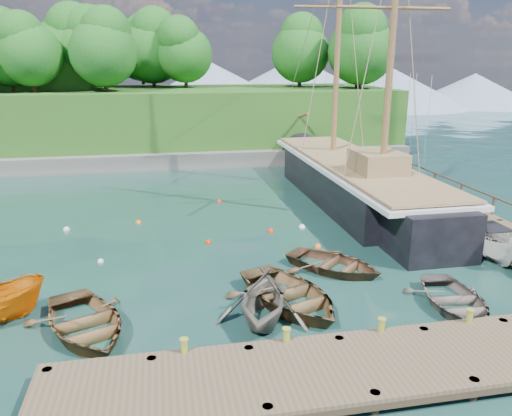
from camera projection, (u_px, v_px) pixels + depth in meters
The scene contains 24 objects.
ground at pixel (279, 284), 19.93m from camera, with size 160.00×160.00×0.00m, color #193E36.
dock_near at pixel (402, 362), 14.06m from camera, with size 20.00×3.20×1.10m.
dock_east at pixel (446, 208), 28.49m from camera, with size 3.20×24.00×1.10m.
bollard_0 at pixel (185, 370), 14.41m from camera, with size 0.26×0.26×0.45m, color olive.
bollard_1 at pixel (286, 359), 14.96m from camera, with size 0.26×0.26×0.45m, color olive.
bollard_2 at pixel (380, 348), 15.50m from camera, with size 0.26×0.26×0.45m, color olive.
bollard_3 at pixel (467, 339), 16.05m from camera, with size 0.26×0.26×0.45m, color olive.
rowboat_0 at pixel (86, 333), 16.39m from camera, with size 3.32×4.65×0.96m, color brown.
rowboat_1 at pixel (263, 321), 17.13m from camera, with size 3.25×3.76×1.98m, color #635D53.
rowboat_2 at pixel (289, 305), 18.25m from camera, with size 3.58×5.01×1.04m, color brown.
rowboat_3 at pixel (454, 308), 17.99m from camera, with size 2.94×4.12×0.85m, color #5B524B.
rowboat_4 at pixel (334, 271), 21.19m from camera, with size 3.00×4.21×0.87m, color brown.
cabin_boat_white at pixel (487, 257), 22.70m from camera, with size 1.61×4.28×1.65m, color silver.
schooner at pixel (353, 185), 31.06m from camera, with size 5.06×27.44×20.13m.
mooring_buoy_0 at pixel (101, 262), 22.07m from camera, with size 0.29×0.29×0.29m, color silver.
mooring_buoy_1 at pixel (208, 243), 24.39m from camera, with size 0.30×0.30×0.30m, color red.
mooring_buoy_2 at pixel (271, 232), 25.92m from camera, with size 0.33×0.33×0.33m, color red.
mooring_buoy_3 at pixel (302, 228), 26.57m from camera, with size 0.35×0.35×0.35m, color white.
mooring_buoy_4 at pixel (138, 223), 27.30m from camera, with size 0.33×0.33×0.33m, color orange.
mooring_buoy_5 at pixel (219, 202), 31.29m from camera, with size 0.33×0.33×0.33m, color red.
mooring_buoy_6 at pixel (67, 230), 26.17m from camera, with size 0.36×0.36×0.36m, color silver.
mooring_buoy_7 at pixel (318, 247), 23.80m from camera, with size 0.35×0.35×0.35m, color orange.
headland at pixel (62, 94), 45.48m from camera, with size 51.00×19.31×12.90m.
distant_ridge at pixel (208, 85), 85.29m from camera, with size 117.00×40.00×10.00m.
Camera 1 is at (-4.37, -17.71, 8.64)m, focal length 35.00 mm.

